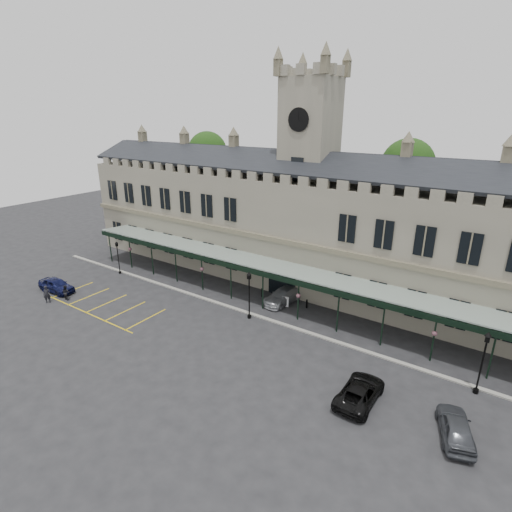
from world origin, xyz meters
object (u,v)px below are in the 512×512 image
Objects in this scene: lamp_post_mid at (249,291)px; traffic_cone at (449,437)px; lamp_post_right at (483,358)px; clock_tower at (308,167)px; car_taxi at (283,296)px; person_a at (47,294)px; lamp_post_left at (118,255)px; car_right_a at (456,427)px; car_left_a at (56,285)px; car_van at (360,392)px; person_b at (66,292)px; station_building at (305,227)px; sign_board at (285,302)px.

traffic_cone is at bearing -16.99° from lamp_post_mid.
clock_tower is at bearing 150.44° from lamp_post_right.
person_a is at bearing -137.04° from car_taxi.
lamp_post_left is 0.81× the size of car_taxi.
lamp_post_mid is at bearing -33.92° from car_right_a.
car_left_a reaches higher than car_van.
lamp_post_left is 39.17m from lamp_post_right.
person_b is (-37.07, -1.83, 0.49)m from traffic_cone.
station_building is at bearing -135.11° from person_b.
person_b is at bearing -134.33° from clock_tower.
car_taxi is at bearing -19.97° from person_a.
person_b is (-37.30, -2.33, 0.06)m from car_right_a.
person_b is (-31.30, -2.28, 0.11)m from car_van.
clock_tower is 13.20× the size of person_a.
station_building is 9.39m from sign_board.
car_left_a reaches higher than car_right_a.
car_left_a is 0.91× the size of car_van.
lamp_post_right is 19.24m from car_taxi.
sign_board is 25.25m from car_left_a.
lamp_post_left reaches higher than car_van.
lamp_post_mid is 2.97× the size of person_b.
lamp_post_mid reaches higher than car_left_a.
station_building reaches higher than lamp_post_mid.
car_taxi is at bearing -81.10° from clock_tower.
car_right_a reaches higher than traffic_cone.
lamp_post_left is at bearing -150.96° from clock_tower.
car_taxi is at bearing 149.41° from traffic_cone.
car_taxi is (-18.53, 4.69, -2.16)m from lamp_post_right.
lamp_post_left is (-19.63, -10.90, -10.65)m from clock_tower.
lamp_post_right is at bearing -83.58° from car_left_a.
car_taxi is (-17.77, 10.51, 0.43)m from traffic_cone.
lamp_post_mid is (0.02, -11.17, -10.26)m from clock_tower.
car_van is at bearing -9.65° from lamp_post_left.
person_b is (-19.30, -12.34, 0.06)m from car_taxi.
clock_tower is 27.98m from car_right_a.
lamp_post_left is 38.93m from traffic_cone.
person_a is at bearing -154.64° from lamp_post_mid.
car_taxi is 2.74× the size of person_a.
car_right_a is at bearing -8.10° from lamp_post_left.
car_taxi is 15.66m from car_van.
station_building reaches higher than lamp_post_right.
person_a is at bearing -166.65° from lamp_post_right.
lamp_post_left is 9.50m from person_a.
car_taxi is at bearing -39.63° from car_van.
car_van is 31.38m from person_b.
person_a is (1.80, -2.05, 0.17)m from car_left_a.
person_a reaches higher than car_van.
sign_board is 0.25× the size of car_right_a.
lamp_post_mid is at bearing -29.12° from person_a.
sign_board is at bearing 9.91° from lamp_post_left.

